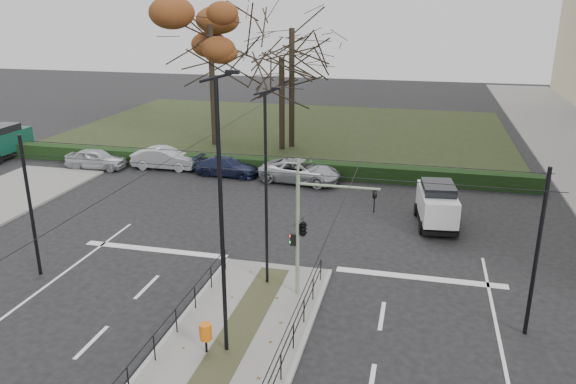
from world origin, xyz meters
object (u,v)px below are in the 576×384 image
at_px(green_van, 2,141).
at_px(parked_car_fourth, 300,171).
at_px(parked_car_second, 165,158).
at_px(parked_car_third, 227,166).
at_px(white_van, 437,203).
at_px(litter_bin, 206,332).
at_px(bare_tree_near, 282,64).
at_px(parked_car_first, 96,159).
at_px(streetlamp_median_far, 266,188).
at_px(rust_tree, 210,24).
at_px(bare_tree_center, 292,37).
at_px(traffic_light, 305,226).
at_px(streetlamp_median_near, 222,219).

bearing_deg(green_van, parked_car_fourth, -1.39).
relative_size(parked_car_second, parked_car_fourth, 0.87).
relative_size(parked_car_third, white_van, 1.01).
height_order(litter_bin, white_van, white_van).
xyz_separation_m(parked_car_third, white_van, (13.40, -5.82, 0.55)).
bearing_deg(bare_tree_near, parked_car_second, -133.15).
bearing_deg(parked_car_fourth, parked_car_first, 98.01).
relative_size(streetlamp_median_far, bare_tree_near, 0.85).
height_order(litter_bin, parked_car_fourth, parked_car_fourth).
height_order(litter_bin, rust_tree, rust_tree).
height_order(bare_tree_center, bare_tree_near, bare_tree_center).
bearing_deg(litter_bin, white_van, 61.53).
bearing_deg(bare_tree_center, parked_car_first, -142.08).
bearing_deg(green_van, streetlamp_median_far, -30.86).
relative_size(parked_car_fourth, white_van, 1.22).
bearing_deg(parked_car_third, streetlamp_median_far, -151.52).
distance_m(litter_bin, parked_car_second, 22.55).
height_order(traffic_light, rust_tree, rust_tree).
bearing_deg(parked_car_fourth, streetlamp_median_far, -166.24).
bearing_deg(litter_bin, traffic_light, 63.12).
xyz_separation_m(parked_car_fourth, bare_tree_near, (-3.16, 7.80, 5.84)).
xyz_separation_m(streetlamp_median_near, streetlamp_median_far, (0.03, 4.81, -0.57)).
bearing_deg(white_van, green_van, 168.83).
distance_m(parked_car_second, green_van, 12.80).
bearing_deg(bare_tree_near, traffic_light, -73.71).
height_order(parked_car_fourth, white_van, white_van).
relative_size(green_van, rust_tree, 0.40).
relative_size(parked_car_second, bare_tree_near, 0.48).
bearing_deg(litter_bin, bare_tree_near, 98.97).
relative_size(parked_car_third, bare_tree_center, 0.36).
bearing_deg(parked_car_second, streetlamp_median_far, -144.48).
xyz_separation_m(streetlamp_median_near, parked_car_fourth, (-1.68, 18.73, -3.99)).
xyz_separation_m(traffic_light, green_van, (-25.87, 15.04, -1.69)).
bearing_deg(parked_car_fourth, parked_car_second, 92.03).
bearing_deg(litter_bin, parked_car_second, 118.60).
bearing_deg(streetlamp_median_far, parked_car_second, 127.84).
xyz_separation_m(parked_car_second, parked_car_third, (4.69, -0.53, -0.12)).
bearing_deg(green_van, rust_tree, 28.37).
relative_size(parked_car_first, white_van, 0.97).
height_order(streetlamp_median_near, parked_car_first, streetlamp_median_near).
bearing_deg(white_van, parked_car_third, 156.51).
bearing_deg(bare_tree_center, litter_bin, -82.44).
height_order(streetlamp_median_far, parked_car_third, streetlamp_median_far).
xyz_separation_m(rust_tree, bare_tree_center, (6.16, 0.84, -0.90)).
distance_m(streetlamp_median_near, parked_car_fourth, 19.23).
relative_size(streetlamp_median_far, rust_tree, 0.64).
relative_size(parked_car_first, parked_car_second, 0.92).
bearing_deg(streetlamp_median_far, parked_car_first, 139.70).
bearing_deg(parked_car_third, bare_tree_center, -12.76).
xyz_separation_m(parked_car_first, white_van, (22.70, -5.23, 0.47)).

